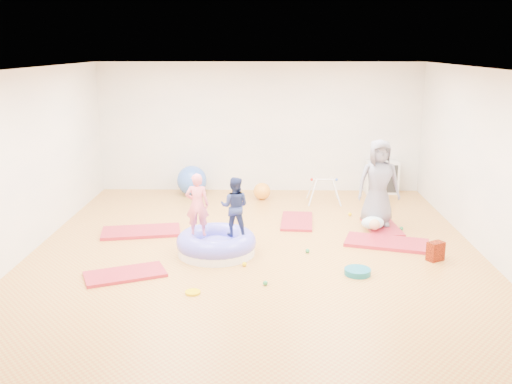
{
  "coord_description": "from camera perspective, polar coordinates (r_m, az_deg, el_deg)",
  "views": [
    {
      "loc": [
        0.18,
        -8.35,
        3.12
      ],
      "look_at": [
        0.0,
        0.3,
        0.9
      ],
      "focal_mm": 40.0,
      "sensor_mm": 36.0,
      "label": 1
    }
  ],
  "objects": [
    {
      "name": "yellow_toy",
      "position": [
        7.56,
        -6.34,
        -9.95
      ],
      "size": [
        0.2,
        0.2,
        0.03
      ],
      "primitive_type": "cylinder",
      "color": "#F7D300",
      "rests_on": "ground"
    },
    {
      "name": "room",
      "position": [
        8.52,
        -0.04,
        2.76
      ],
      "size": [
        7.01,
        8.01,
        2.81
      ],
      "color": "gold",
      "rests_on": "ground"
    },
    {
      "name": "cube_shelf",
      "position": [
        12.7,
        12.47,
        1.45
      ],
      "size": [
        0.7,
        0.35,
        0.7
      ],
      "color": "silver",
      "rests_on": "ground"
    },
    {
      "name": "inflatable_cushion",
      "position": [
        8.86,
        -3.98,
        -5.23
      ],
      "size": [
        1.23,
        1.23,
        0.39
      ],
      "rotation": [
        0.0,
        0.0,
        -0.22
      ],
      "color": "white",
      "rests_on": "ground"
    },
    {
      "name": "gym_mat_front_left",
      "position": [
        8.26,
        -12.96,
        -8.02
      ],
      "size": [
        1.22,
        0.94,
        0.05
      ],
      "primitive_type": "cube",
      "rotation": [
        0.0,
        0.0,
        0.41
      ],
      "color": "#B52129",
      "rests_on": "ground"
    },
    {
      "name": "exercise_ball_orange",
      "position": [
        11.91,
        0.6,
        0.09
      ],
      "size": [
        0.36,
        0.36,
        0.36
      ],
      "primitive_type": "sphere",
      "color": "orange",
      "rests_on": "ground"
    },
    {
      "name": "adult_caregiver",
      "position": [
        10.18,
        12.16,
        0.92
      ],
      "size": [
        0.77,
        0.53,
        1.52
      ],
      "primitive_type": "imported",
      "rotation": [
        0.0,
        0.0,
        0.06
      ],
      "color": "slate",
      "rests_on": "gym_mat_rear_right"
    },
    {
      "name": "balance_disc",
      "position": [
        8.21,
        10.12,
        -7.85
      ],
      "size": [
        0.37,
        0.37,
        0.08
      ],
      "primitive_type": "cylinder",
      "color": "#11647D",
      "rests_on": "ground"
    },
    {
      "name": "exercise_ball_blue",
      "position": [
        12.31,
        -6.43,
        1.15
      ],
      "size": [
        0.64,
        0.64,
        0.64
      ],
      "primitive_type": "sphere",
      "color": "blue",
      "rests_on": "ground"
    },
    {
      "name": "child_pink",
      "position": [
        8.65,
        -5.9,
        -0.95
      ],
      "size": [
        0.36,
        0.24,
        0.97
      ],
      "primitive_type": "imported",
      "rotation": [
        0.0,
        0.0,
        3.15
      ],
      "color": "#FB717F",
      "rests_on": "inflatable_cushion"
    },
    {
      "name": "gym_mat_center_back",
      "position": [
        10.43,
        4.11,
        -2.92
      ],
      "size": [
        0.63,
        1.15,
        0.05
      ],
      "primitive_type": "cube",
      "rotation": [
        0.0,
        0.0,
        1.5
      ],
      "color": "#B52129",
      "rests_on": "ground"
    },
    {
      "name": "gym_mat_rear_right",
      "position": [
        10.33,
        12.46,
        -3.41
      ],
      "size": [
        0.61,
        1.1,
        0.04
      ],
      "primitive_type": "cube",
      "rotation": [
        0.0,
        0.0,
        1.65
      ],
      "color": "#B52129",
      "rests_on": "ground"
    },
    {
      "name": "infant_play_gym",
      "position": [
        11.64,
        6.81,
        0.49
      ],
      "size": [
        0.67,
        0.64,
        0.52
      ],
      "rotation": [
        0.0,
        0.0,
        0.34
      ],
      "color": "silver",
      "rests_on": "ground"
    },
    {
      "name": "child_navy",
      "position": [
        8.62,
        -2.15,
        -1.14
      ],
      "size": [
        0.49,
        0.4,
        0.91
      ],
      "primitive_type": "imported",
      "rotation": [
        0.0,
        0.0,
        3.0
      ],
      "color": "navy",
      "rests_on": "inflatable_cushion"
    },
    {
      "name": "backpack",
      "position": [
        8.97,
        17.52,
        -5.67
      ],
      "size": [
        0.29,
        0.26,
        0.29
      ],
      "primitive_type": "cube",
      "rotation": [
        0.0,
        0.0,
        0.55
      ],
      "color": "#B42504",
      "rests_on": "ground"
    },
    {
      "name": "ball_pit_balls",
      "position": [
        9.45,
        5.73,
        -4.75
      ],
      "size": [
        3.24,
        3.33,
        0.07
      ],
      "color": "#2D884C",
      "rests_on": "ground"
    },
    {
      "name": "gym_mat_right",
      "position": [
        9.51,
        12.94,
        -4.96
      ],
      "size": [
        1.44,
        0.99,
        0.05
      ],
      "primitive_type": "cube",
      "rotation": [
        0.0,
        0.0,
        -0.28
      ],
      "color": "#B52129",
      "rests_on": "ground"
    },
    {
      "name": "infant",
      "position": [
        10.02,
        11.63,
        -3.08
      ],
      "size": [
        0.39,
        0.4,
        0.23
      ],
      "color": "#C7F1FF",
      "rests_on": "gym_mat_rear_right"
    },
    {
      "name": "gym_mat_mid_left",
      "position": [
        10.01,
        -11.42,
        -3.89
      ],
      "size": [
        1.42,
        0.89,
        0.05
      ],
      "primitive_type": "cube",
      "rotation": [
        0.0,
        0.0,
        0.19
      ],
      "color": "#B52129",
      "rests_on": "ground"
    }
  ]
}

